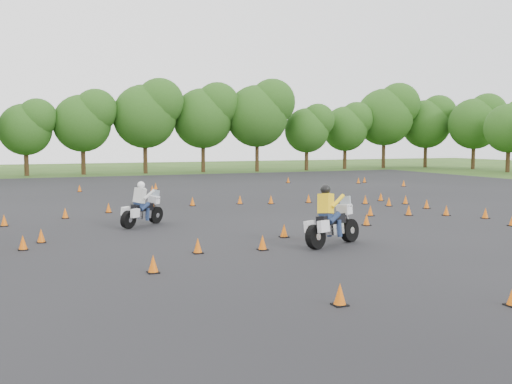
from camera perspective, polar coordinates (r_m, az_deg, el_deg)
The scene contains 6 objects.
ground at distance 21.37m, azimuth 4.15°, elevation -4.11°, with size 140.00×140.00×0.00m, color #2D5119.
asphalt_pad at distance 26.80m, azimuth -1.65°, elevation -2.19°, with size 62.00×62.00×0.00m, color black.
treeline at distance 55.02m, azimuth -10.65°, elevation 6.36°, with size 87.16×32.36×10.96m.
traffic_cones at distance 26.35m, azimuth -1.53°, elevation -1.82°, with size 36.61×33.27×0.45m.
rider_yellow at distance 18.79m, azimuth 7.85°, elevation -2.31°, with size 2.60×0.80×2.01m, color yellow, non-canonical shape.
rider_white at distance 23.35m, azimuth -11.37°, elevation -1.14°, with size 2.35×0.72×1.82m, color beige, non-canonical shape.
Camera 1 is at (-9.54, -18.81, 3.45)m, focal length 40.00 mm.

